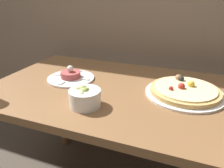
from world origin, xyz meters
name	(u,v)px	position (x,y,z in m)	size (l,w,h in m)	color
dining_table	(119,107)	(0.00, 0.38, 0.62)	(1.25, 0.76, 0.72)	brown
pizza_plate	(185,91)	(0.30, 0.42, 0.74)	(0.35, 0.35, 0.06)	white
tartare_plate	(71,77)	(-0.28, 0.40, 0.74)	(0.25, 0.25, 0.08)	white
small_bowl	(85,97)	(-0.07, 0.17, 0.76)	(0.13, 0.13, 0.08)	white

